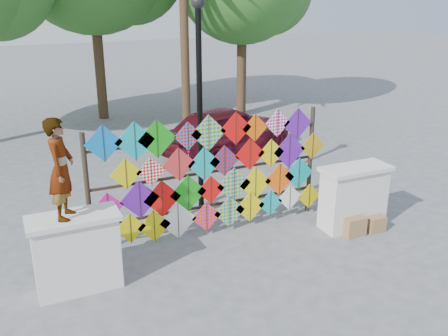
% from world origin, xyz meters
% --- Properties ---
extents(ground, '(80.00, 80.00, 0.00)m').
position_xyz_m(ground, '(0.00, 0.00, 0.00)').
color(ground, gray).
rests_on(ground, ground).
extents(parapet_left, '(1.40, 0.65, 1.28)m').
position_xyz_m(parapet_left, '(-2.70, -0.20, 0.65)').
color(parapet_left, silver).
rests_on(parapet_left, ground).
extents(parapet_right, '(1.40, 0.65, 1.28)m').
position_xyz_m(parapet_right, '(2.70, -0.20, 0.65)').
color(parapet_right, silver).
rests_on(parapet_right, ground).
extents(kite_rack, '(4.90, 0.24, 2.42)m').
position_xyz_m(kite_rack, '(0.07, 0.72, 1.22)').
color(kite_rack, black).
rests_on(kite_rack, ground).
extents(vendor_woman, '(0.56, 0.67, 1.56)m').
position_xyz_m(vendor_woman, '(-2.79, -0.20, 2.06)').
color(vendor_woman, '#99999E').
rests_on(vendor_woman, parapet_left).
extents(sedan, '(4.43, 2.85, 1.40)m').
position_xyz_m(sedan, '(2.43, 5.26, 0.70)').
color(sedan, '#530E1B').
rests_on(sedan, ground).
extents(lamppost, '(0.28, 0.28, 4.46)m').
position_xyz_m(lamppost, '(0.30, 2.00, 2.69)').
color(lamppost, black).
rests_on(lamppost, ground).
extents(cardboard_box_near, '(0.43, 0.38, 0.38)m').
position_xyz_m(cardboard_box_near, '(2.49, -0.49, 0.19)').
color(cardboard_box_near, '#9F764C').
rests_on(cardboard_box_near, ground).
extents(cardboard_box_far, '(0.37, 0.34, 0.31)m').
position_xyz_m(cardboard_box_far, '(2.99, -0.53, 0.16)').
color(cardboard_box_far, '#9F764C').
rests_on(cardboard_box_far, ground).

